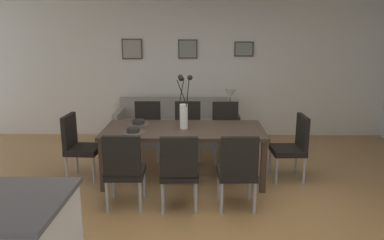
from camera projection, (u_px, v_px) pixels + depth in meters
name	position (u px, v px, depth m)	size (l,w,h in m)	color
ground_plane	(202.00, 209.00, 4.34)	(9.00, 9.00, 0.00)	#A87A47
back_wall_panel	(201.00, 70.00, 7.19)	(9.00, 0.10, 2.60)	silver
dining_table	(184.00, 133.00, 5.08)	(2.20, 0.99, 0.74)	#3D2D23
dining_chair_near_left	(124.00, 167.00, 4.25)	(0.45, 0.45, 0.92)	black
dining_chair_near_right	(147.00, 127.00, 6.03)	(0.45, 0.45, 0.92)	black
dining_chair_far_left	(179.00, 168.00, 4.22)	(0.46, 0.46, 0.92)	black
dining_chair_far_right	(188.00, 127.00, 6.02)	(0.44, 0.44, 0.92)	black
dining_chair_mid_left	(238.00, 168.00, 4.22)	(0.45, 0.45, 0.92)	black
dining_chair_mid_right	(226.00, 128.00, 5.98)	(0.46, 0.46, 0.92)	black
dining_chair_head_west	(78.00, 143.00, 5.16)	(0.46, 0.46, 0.92)	black
dining_chair_head_east	(294.00, 144.00, 5.12)	(0.45, 0.45, 0.92)	black
centerpiece_vase	(184.00, 108.00, 5.00)	(0.21, 0.23, 0.73)	white
placemat_near_left	(133.00, 132.00, 4.86)	(0.32, 0.32, 0.01)	#4C4742
bowl_near_left	(133.00, 130.00, 4.85)	(0.17, 0.17, 0.07)	#2D2826
placemat_near_right	(139.00, 124.00, 5.29)	(0.32, 0.32, 0.01)	#4C4742
bowl_near_right	(138.00, 122.00, 5.28)	(0.17, 0.17, 0.07)	#2D2826
sofa	(173.00, 128.00, 6.90)	(2.07, 0.84, 0.80)	gray
side_table	(229.00, 129.00, 6.86)	(0.36, 0.36, 0.52)	black
table_lamp	(230.00, 96.00, 6.71)	(0.22, 0.22, 0.51)	#4C4C51
framed_picture_left	(132.00, 49.00, 7.05)	(0.39, 0.03, 0.39)	#473828
framed_picture_center	(188.00, 49.00, 7.03)	(0.37, 0.03, 0.36)	#473828
framed_picture_right	(244.00, 49.00, 7.02)	(0.37, 0.03, 0.28)	#473828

